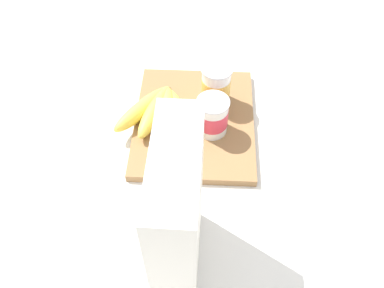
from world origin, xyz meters
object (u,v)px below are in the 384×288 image
Objects in this scene: cereal_box at (178,219)px; banana_bunch at (160,112)px; yogurt_cup_front at (216,85)px; cutting_board at (194,122)px; yogurt_cup_back at (212,116)px.

cereal_box is 1.56× the size of banana_bunch.
yogurt_cup_front is (-0.37, 0.05, -0.08)m from cereal_box.
banana_bunch is (0.06, -0.12, -0.03)m from yogurt_cup_front.
cereal_box is 0.34m from banana_bunch.
yogurt_cup_back is at bearing 53.27° from cutting_board.
yogurt_cup_back is at bearing 171.40° from cereal_box.
cutting_board is 0.07m from yogurt_cup_back.
cutting_board is at bearing 179.03° from cereal_box.
cereal_box is 3.57× the size of yogurt_cup_back.
cutting_board is at bearing -126.73° from yogurt_cup_back.
yogurt_cup_back is 0.44× the size of banana_bunch.
yogurt_cup_back is 0.12m from banana_bunch.
yogurt_cup_back is at bearing 76.06° from banana_bunch.
banana_bunch is (-0.31, -0.06, -0.11)m from cereal_box.
cereal_box reaches higher than yogurt_cup_back.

